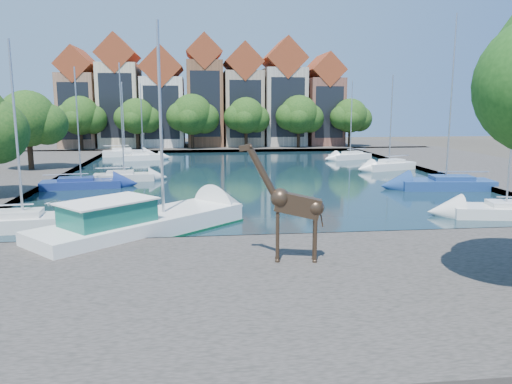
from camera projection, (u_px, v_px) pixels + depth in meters
ground at (303, 242)px, 25.59m from camera, size 160.00×160.00×0.00m
water_basin at (252, 176)px, 49.05m from camera, size 38.00×50.00×0.08m
near_quay at (342, 287)px, 18.70m from camera, size 50.00×14.00×0.50m
far_quay at (231, 147)px, 80.31m from camera, size 60.00×16.00×0.50m
right_quay at (491, 170)px, 51.88m from camera, size 14.00×52.00×0.50m
townhouse_west_end at (80, 102)px, 76.43m from camera, size 5.44×9.18×14.93m
townhouse_west_mid at (120, 96)px, 76.96m from camera, size 5.94×9.18×16.79m
townhouse_west_inner at (163, 102)px, 77.86m from camera, size 6.43×9.18×15.15m
townhouse_center at (205, 95)px, 78.43m from camera, size 5.44×9.18×16.93m
townhouse_east_inner at (243, 99)px, 79.23m from camera, size 5.94×9.18×15.79m
townhouse_east_mid at (283, 97)px, 79.91m from camera, size 6.43×9.18×16.65m
townhouse_east_end at (322, 103)px, 80.83m from camera, size 5.44×9.18×14.43m
far_tree_far_west at (81, 117)px, 71.56m from camera, size 7.28×5.60×7.68m
far_tree_west at (137, 117)px, 72.50m from camera, size 6.76×5.20×7.36m
far_tree_mid_west at (193, 116)px, 73.38m from camera, size 7.80×6.00×8.00m
far_tree_mid_east at (247, 117)px, 74.32m from camera, size 7.02×5.40×7.52m
far_tree_east at (299, 116)px, 75.22m from camera, size 7.54×5.80×7.84m
far_tree_far_east at (351, 117)px, 76.16m from camera, size 6.76×5.20×7.36m
side_tree_left_far at (29, 121)px, 49.52m from camera, size 7.28×5.60×7.88m
giraffe_statue at (291, 204)px, 20.61m from camera, size 3.45×0.88×4.92m
motorsailer at (137, 221)px, 26.14m from camera, size 11.04×10.54×11.22m
sailboat_left_a at (23, 219)px, 27.75m from camera, size 6.52×2.78×10.31m
sailboat_left_b at (81, 182)px, 41.66m from camera, size 6.63×3.00×9.89m
sailboat_left_c at (124, 175)px, 45.57m from camera, size 5.51×2.33×10.52m
sailboat_left_d at (143, 156)px, 62.32m from camera, size 5.07×2.71×9.42m
sailboat_left_e at (125, 152)px, 66.78m from camera, size 5.86×2.63×9.79m
sailboat_right_a at (506, 209)px, 30.96m from camera, size 6.95×3.53×9.98m
sailboat_right_b at (446, 182)px, 41.06m from camera, size 7.75×3.45×13.91m
sailboat_right_c at (389, 164)px, 53.19m from camera, size 6.10×3.88×9.90m
sailboat_right_d at (350, 155)px, 63.22m from camera, size 5.79×3.84×9.79m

